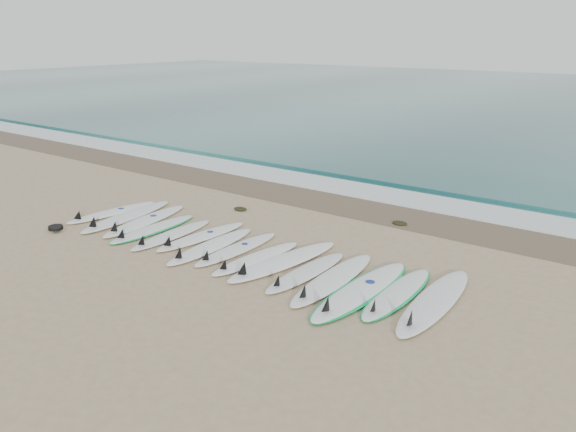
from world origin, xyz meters
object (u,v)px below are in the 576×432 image
Objects in this scene: surfboard_7 at (235,249)px; surfboard_14 at (433,302)px; leash_coil at (56,228)px; surfboard_0 at (110,212)px.

surfboard_14 is at bearing 2.94° from surfboard_7.
leash_coil is at bearing -171.88° from surfboard_14.
surfboard_7 is 4.14m from surfboard_14.
leash_coil is (-0.04, -1.43, -0.00)m from surfboard_0.
surfboard_7 is (4.07, -0.05, -0.00)m from surfboard_0.
surfboard_7 is 5.14× the size of leash_coil.
surfboard_0 is at bearing 178.33° from surfboard_14.
surfboard_0 is 0.84× the size of surfboard_14.
surfboard_0 reaches higher than surfboard_7.
surfboard_14 reaches higher than leash_coil.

